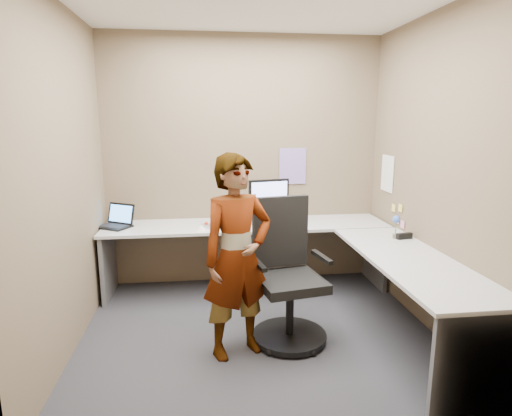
{
  "coord_description": "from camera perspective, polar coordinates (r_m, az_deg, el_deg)",
  "views": [
    {
      "loc": [
        -0.44,
        -3.38,
        1.81
      ],
      "look_at": [
        0.01,
        0.25,
        1.05
      ],
      "focal_mm": 30.0,
      "sensor_mm": 36.0,
      "label": 1
    }
  ],
  "objects": [
    {
      "name": "ground",
      "position": [
        3.86,
        0.33,
        -16.21
      ],
      "size": [
        3.0,
        3.0,
        0.0
      ],
      "primitive_type": "plane",
      "color": "#27262C",
      "rests_on": "ground"
    },
    {
      "name": "wall_back",
      "position": [
        4.73,
        -1.69,
        6.14
      ],
      "size": [
        3.0,
        0.0,
        3.0
      ],
      "primitive_type": "plane",
      "rotation": [
        1.57,
        0.0,
        0.0
      ],
      "color": "brown",
      "rests_on": "ground"
    },
    {
      "name": "wall_right",
      "position": [
        3.93,
        22.66,
        4.1
      ],
      "size": [
        0.0,
        2.7,
        2.7
      ],
      "primitive_type": "plane",
      "rotation": [
        1.57,
        0.0,
        -1.57
      ],
      "color": "brown",
      "rests_on": "ground"
    },
    {
      "name": "wall_left",
      "position": [
        3.58,
        -24.27,
        3.29
      ],
      "size": [
        0.0,
        2.7,
        2.7
      ],
      "primitive_type": "plane",
      "rotation": [
        1.57,
        0.0,
        1.57
      ],
      "color": "brown",
      "rests_on": "ground"
    },
    {
      "name": "desk",
      "position": [
        4.06,
        5.79,
        -5.85
      ],
      "size": [
        2.98,
        2.58,
        0.73
      ],
      "color": "silver",
      "rests_on": "ground"
    },
    {
      "name": "paper_ream",
      "position": [
        4.49,
        1.75,
        -1.83
      ],
      "size": [
        0.31,
        0.26,
        0.05
      ],
      "primitive_type": "cube",
      "rotation": [
        0.0,
        0.0,
        0.23
      ],
      "color": "red",
      "rests_on": "desk"
    },
    {
      "name": "monitor",
      "position": [
        4.45,
        1.74,
        1.64
      ],
      "size": [
        0.44,
        0.17,
        0.42
      ],
      "rotation": [
        0.0,
        0.0,
        0.23
      ],
      "color": "black",
      "rests_on": "paper_ream"
    },
    {
      "name": "laptop",
      "position": [
        4.61,
        -18.05,
        -1.65
      ],
      "size": [
        0.41,
        0.4,
        0.23
      ],
      "rotation": [
        0.0,
        0.0,
        -0.55
      ],
      "color": "black",
      "rests_on": "desk"
    },
    {
      "name": "trackball_mouse",
      "position": [
        4.35,
        -6.61,
        -2.39
      ],
      "size": [
        0.12,
        0.08,
        0.07
      ],
      "color": "#B7B7BC",
      "rests_on": "desk"
    },
    {
      "name": "origami",
      "position": [
        4.27,
        -7.32,
        -2.62
      ],
      "size": [
        0.1,
        0.1,
        0.06
      ],
      "primitive_type": "cone",
      "color": "white",
      "rests_on": "desk"
    },
    {
      "name": "stapler",
      "position": [
        4.17,
        19.18,
        -3.55
      ],
      "size": [
        0.15,
        0.06,
        0.05
      ],
      "primitive_type": "cube",
      "rotation": [
        0.0,
        0.0,
        0.16
      ],
      "color": "black",
      "rests_on": "desk"
    },
    {
      "name": "flower",
      "position": [
        4.14,
        18.18,
        -1.94
      ],
      "size": [
        0.07,
        0.07,
        0.22
      ],
      "color": "brown",
      "rests_on": "desk"
    },
    {
      "name": "calendar_purple",
      "position": [
        4.8,
        4.9,
        5.59
      ],
      "size": [
        0.3,
        0.01,
        0.4
      ],
      "primitive_type": "cube",
      "color": "#846BB7",
      "rests_on": "wall_back"
    },
    {
      "name": "calendar_white",
      "position": [
        4.73,
        17.12,
        4.41
      ],
      "size": [
        0.01,
        0.28,
        0.38
      ],
      "primitive_type": "cube",
      "color": "white",
      "rests_on": "wall_right"
    },
    {
      "name": "sticky_note_a",
      "position": [
        4.47,
        18.7,
        -0.0
      ],
      "size": [
        0.01,
        0.07,
        0.07
      ],
      "primitive_type": "cube",
      "color": "#F2E059",
      "rests_on": "wall_right"
    },
    {
      "name": "sticky_note_b",
      "position": [
        4.54,
        18.32,
        -1.48
      ],
      "size": [
        0.01,
        0.07,
        0.07
      ],
      "primitive_type": "cube",
      "color": "pink",
      "rests_on": "wall_right"
    },
    {
      "name": "sticky_note_c",
      "position": [
        4.44,
        18.96,
        -2.08
      ],
      "size": [
        0.01,
        0.07,
        0.07
      ],
      "primitive_type": "cube",
      "color": "pink",
      "rests_on": "wall_right"
    },
    {
      "name": "sticky_note_d",
      "position": [
        4.61,
        17.88,
        0.01
      ],
      "size": [
        0.01,
        0.07,
        0.07
      ],
      "primitive_type": "cube",
      "color": "#F2E059",
      "rests_on": "wall_right"
    },
    {
      "name": "office_chair",
      "position": [
        3.6,
        4.15,
        -10.06
      ],
      "size": [
        0.64,
        0.62,
        1.16
      ],
      "rotation": [
        0.0,
        0.0,
        0.18
      ],
      "color": "black",
      "rests_on": "ground"
    },
    {
      "name": "person",
      "position": [
        3.27,
        -2.5,
        -6.53
      ],
      "size": [
        0.68,
        0.57,
        1.57
      ],
      "primitive_type": "imported",
      "rotation": [
        0.0,
        0.0,
        0.41
      ],
      "color": "#999399",
      "rests_on": "ground"
    }
  ]
}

